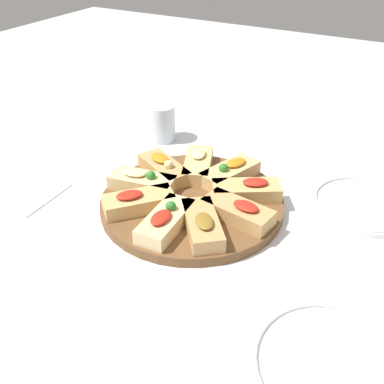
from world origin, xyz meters
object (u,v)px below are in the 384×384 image
napkin_stack (30,193)px  plate_right (336,368)px  water_glass (162,123)px  serving_board (192,202)px  plate_left (363,204)px

napkin_stack → plate_right: bearing=80.5°
plate_right → water_glass: bearing=-129.6°
serving_board → water_glass: bearing=-136.5°
plate_right → napkin_stack: (-0.11, -0.67, -0.00)m
plate_left → napkin_stack: size_ratio=1.53×
serving_board → napkin_stack: serving_board is taller
plate_left → water_glass: 0.52m
serving_board → plate_left: serving_board is taller
plate_left → napkin_stack: bearing=-64.7°
plate_left → napkin_stack: (0.29, -0.62, -0.00)m
napkin_stack → plate_left: bearing=115.3°
plate_left → water_glass: size_ratio=2.23×
plate_right → serving_board: bearing=-124.4°
plate_left → water_glass: bearing=-96.8°
water_glass → napkin_stack: (0.36, -0.10, -0.04)m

